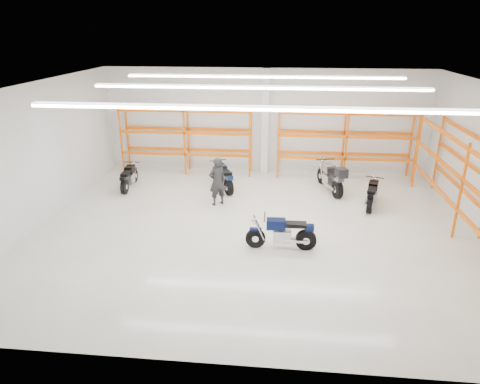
# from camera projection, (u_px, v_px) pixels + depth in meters

# --- Properties ---
(ground) EXTENTS (14.00, 14.00, 0.00)m
(ground) POSITION_uv_depth(u_px,v_px,m) (256.00, 229.00, 13.78)
(ground) COLOR beige
(ground) RESTS_ON ground
(room_shell) EXTENTS (14.02, 12.02, 4.51)m
(room_shell) POSITION_uv_depth(u_px,v_px,m) (257.00, 128.00, 12.62)
(room_shell) COLOR silver
(room_shell) RESTS_ON ground
(motorcycle_main) EXTENTS (2.06, 0.68, 1.01)m
(motorcycle_main) POSITION_uv_depth(u_px,v_px,m) (284.00, 234.00, 12.38)
(motorcycle_main) COLOR black
(motorcycle_main) RESTS_ON ground
(motorcycle_back_a) EXTENTS (0.64, 1.94, 0.95)m
(motorcycle_back_a) POSITION_uv_depth(u_px,v_px,m) (129.00, 178.00, 17.07)
(motorcycle_back_a) COLOR black
(motorcycle_back_a) RESTS_ON ground
(motorcycle_back_b) EXTENTS (1.14, 1.98, 1.06)m
(motorcycle_back_b) POSITION_uv_depth(u_px,v_px,m) (223.00, 177.00, 16.96)
(motorcycle_back_b) COLOR black
(motorcycle_back_b) RESTS_ON ground
(motorcycle_back_c) EXTENTS (1.07, 2.38, 1.24)m
(motorcycle_back_c) POSITION_uv_depth(u_px,v_px,m) (332.00, 178.00, 16.62)
(motorcycle_back_c) COLOR black
(motorcycle_back_c) RESTS_ON ground
(motorcycle_back_d) EXTENTS (0.84, 1.92, 0.96)m
(motorcycle_back_d) POSITION_uv_depth(u_px,v_px,m) (372.00, 195.00, 15.31)
(motorcycle_back_d) COLOR black
(motorcycle_back_d) RESTS_ON ground
(standing_man) EXTENTS (0.77, 0.72, 1.77)m
(standing_man) POSITION_uv_depth(u_px,v_px,m) (217.00, 182.00, 15.36)
(standing_man) COLOR black
(standing_man) RESTS_ON ground
(structural_column) EXTENTS (0.32, 0.32, 4.50)m
(structural_column) POSITION_uv_depth(u_px,v_px,m) (265.00, 122.00, 18.37)
(structural_column) COLOR white
(structural_column) RESTS_ON ground
(pallet_racking_back_left) EXTENTS (5.67, 0.87, 3.00)m
(pallet_racking_back_left) POSITION_uv_depth(u_px,v_px,m) (186.00, 133.00, 18.54)
(pallet_racking_back_left) COLOR orange
(pallet_racking_back_left) RESTS_ON ground
(pallet_racking_back_right) EXTENTS (5.67, 0.87, 3.00)m
(pallet_racking_back_right) POSITION_uv_depth(u_px,v_px,m) (346.00, 137.00, 17.91)
(pallet_racking_back_right) COLOR orange
(pallet_racking_back_right) RESTS_ON ground
(pallet_racking_side) EXTENTS (0.87, 9.07, 3.00)m
(pallet_racking_side) POSITION_uv_depth(u_px,v_px,m) (477.00, 182.00, 12.52)
(pallet_racking_side) COLOR orange
(pallet_racking_side) RESTS_ON ground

